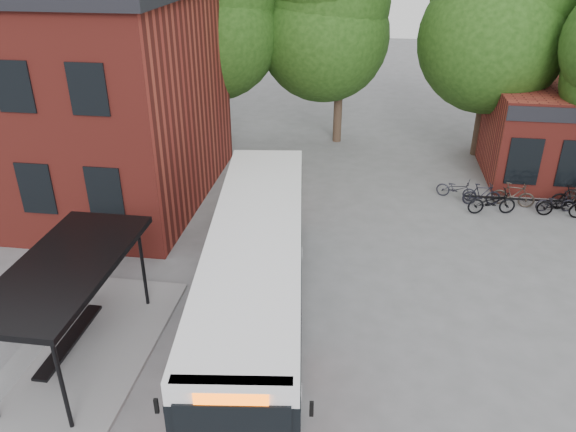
# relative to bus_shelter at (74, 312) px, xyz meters

# --- Properties ---
(ground) EXTENTS (100.00, 100.00, 0.00)m
(ground) POSITION_rel_bus_shelter_xyz_m (4.50, 1.00, -1.45)
(ground) COLOR #5E5E60
(bus_shelter) EXTENTS (3.60, 7.00, 2.90)m
(bus_shelter) POSITION_rel_bus_shelter_xyz_m (0.00, 0.00, 0.00)
(bus_shelter) COLOR black
(bus_shelter) RESTS_ON ground
(bike_rail) EXTENTS (5.20, 0.10, 0.38)m
(bike_rail) POSITION_rel_bus_shelter_xyz_m (13.78, 11.00, -1.26)
(bike_rail) COLOR black
(bike_rail) RESTS_ON ground
(tree_0) EXTENTS (7.92, 7.92, 11.00)m
(tree_0) POSITION_rel_bus_shelter_xyz_m (-1.50, 17.00, 4.05)
(tree_0) COLOR #1C3D10
(tree_0) RESTS_ON ground
(tree_1) EXTENTS (7.92, 7.92, 10.40)m
(tree_1) POSITION_rel_bus_shelter_xyz_m (5.50, 18.00, 3.75)
(tree_1) COLOR #1C3D10
(tree_1) RESTS_ON ground
(tree_2) EXTENTS (7.92, 7.92, 11.00)m
(tree_2) POSITION_rel_bus_shelter_xyz_m (12.50, 17.00, 4.05)
(tree_2) COLOR #1C3D10
(tree_2) RESTS_ON ground
(city_bus) EXTENTS (3.91, 12.06, 3.01)m
(city_bus) POSITION_rel_bus_shelter_xyz_m (4.26, 2.25, 0.05)
(city_bus) COLOR #A21B14
(city_bus) RESTS_ON ground
(bicycle_0) EXTENTS (1.76, 1.10, 0.87)m
(bicycle_0) POSITION_rel_bus_shelter_xyz_m (10.91, 11.49, -1.01)
(bicycle_0) COLOR #2A2B36
(bicycle_0) RESTS_ON ground
(bicycle_1) EXTENTS (1.58, 0.60, 0.93)m
(bicycle_1) POSITION_rel_bus_shelter_xyz_m (11.85, 11.01, -0.99)
(bicycle_1) COLOR black
(bicycle_1) RESTS_ON ground
(bicycle_2) EXTENTS (1.97, 0.96, 0.99)m
(bicycle_2) POSITION_rel_bus_shelter_xyz_m (12.11, 10.23, -0.95)
(bicycle_2) COLOR black
(bicycle_2) RESTS_ON ground
(bicycle_3) EXTENTS (1.73, 0.75, 1.00)m
(bicycle_3) POSITION_rel_bus_shelter_xyz_m (13.10, 11.07, -0.95)
(bicycle_3) COLOR #352E27
(bicycle_3) RESTS_ON ground
(bicycle_4) EXTENTS (1.83, 0.72, 0.95)m
(bicycle_4) POSITION_rel_bus_shelter_xyz_m (14.75, 10.33, -0.98)
(bicycle_4) COLOR black
(bicycle_4) RESTS_ON ground
(bicycle_5) EXTENTS (1.77, 0.55, 1.05)m
(bicycle_5) POSITION_rel_bus_shelter_xyz_m (15.41, 11.09, -0.92)
(bicycle_5) COLOR black
(bicycle_5) RESTS_ON ground
(bicycle_6) EXTENTS (1.59, 0.75, 0.80)m
(bicycle_6) POSITION_rel_bus_shelter_xyz_m (14.65, 10.79, -1.05)
(bicycle_6) COLOR black
(bicycle_6) RESTS_ON ground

